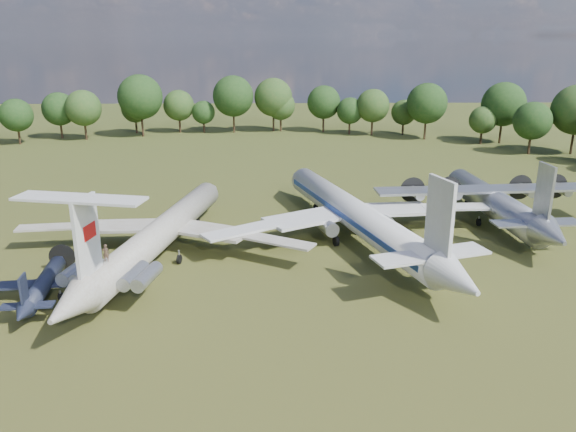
{
  "coord_description": "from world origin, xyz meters",
  "views": [
    {
      "loc": [
        7.66,
        -59.06,
        23.7
      ],
      "look_at": [
        9.01,
        -1.05,
        5.0
      ],
      "focal_mm": 35.0,
      "sensor_mm": 36.0,
      "label": 1
    }
  ],
  "objects_px": {
    "tu104_jet": "(355,220)",
    "il62_airliner": "(162,238)",
    "an12_transport": "(493,207)",
    "person_on_il62": "(106,253)",
    "small_prop_west": "(44,288)"
  },
  "relations": [
    {
      "from": "tu104_jet",
      "to": "il62_airliner",
      "type": "bearing_deg",
      "value": 174.68
    },
    {
      "from": "il62_airliner",
      "to": "an12_transport",
      "type": "xyz_separation_m",
      "value": [
        41.37,
        10.77,
        0.07
      ]
    },
    {
      "from": "tu104_jet",
      "to": "person_on_il62",
      "type": "relative_size",
      "value": 30.84
    },
    {
      "from": "il62_airliner",
      "to": "tu104_jet",
      "type": "relative_size",
      "value": 0.9
    },
    {
      "from": "small_prop_west",
      "to": "person_on_il62",
      "type": "height_order",
      "value": "person_on_il62"
    },
    {
      "from": "tu104_jet",
      "to": "an12_transport",
      "type": "distance_m",
      "value": 20.0
    },
    {
      "from": "an12_transport",
      "to": "il62_airliner",
      "type": "bearing_deg",
      "value": -169.25
    },
    {
      "from": "tu104_jet",
      "to": "small_prop_west",
      "type": "height_order",
      "value": "tu104_jet"
    },
    {
      "from": "il62_airliner",
      "to": "small_prop_west",
      "type": "xyz_separation_m",
      "value": [
        -9.05,
        -10.64,
        -1.05
      ]
    },
    {
      "from": "an12_transport",
      "to": "small_prop_west",
      "type": "distance_m",
      "value": 54.79
    },
    {
      "from": "an12_transport",
      "to": "small_prop_west",
      "type": "xyz_separation_m",
      "value": [
        -50.42,
        -21.41,
        -1.12
      ]
    },
    {
      "from": "il62_airliner",
      "to": "tu104_jet",
      "type": "distance_m",
      "value": 22.8
    },
    {
      "from": "tu104_jet",
      "to": "an12_transport",
      "type": "height_order",
      "value": "tu104_jet"
    },
    {
      "from": "person_on_il62",
      "to": "tu104_jet",
      "type": "bearing_deg",
      "value": -145.64
    },
    {
      "from": "small_prop_west",
      "to": "person_on_il62",
      "type": "bearing_deg",
      "value": -18.67
    }
  ]
}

